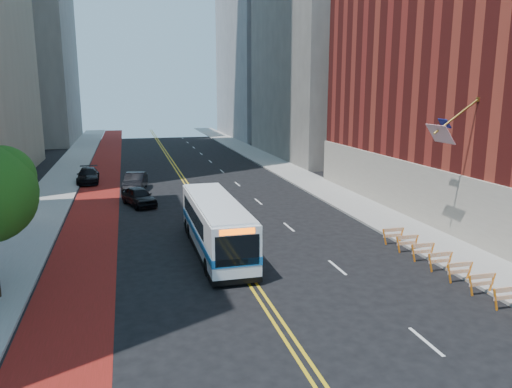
{
  "coord_description": "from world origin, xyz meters",
  "views": [
    {
      "loc": [
        -5.46,
        -16.67,
        9.08
      ],
      "look_at": [
        0.96,
        8.0,
        3.7
      ],
      "focal_mm": 35.0,
      "sensor_mm": 36.0,
      "label": 1
    }
  ],
  "objects_px": {
    "transit_bus": "(216,225)",
    "car_b": "(135,182)",
    "car_a": "(139,196)",
    "car_c": "(88,176)"
  },
  "relations": [
    {
      "from": "car_b",
      "to": "transit_bus",
      "type": "bearing_deg",
      "value": -68.4
    },
    {
      "from": "car_a",
      "to": "car_b",
      "type": "bearing_deg",
      "value": 72.59
    },
    {
      "from": "transit_bus",
      "to": "car_a",
      "type": "distance_m",
      "value": 13.41
    },
    {
      "from": "transit_bus",
      "to": "car_b",
      "type": "height_order",
      "value": "transit_bus"
    },
    {
      "from": "car_b",
      "to": "car_a",
      "type": "bearing_deg",
      "value": -78.99
    },
    {
      "from": "car_c",
      "to": "car_a",
      "type": "bearing_deg",
      "value": -69.3
    },
    {
      "from": "transit_bus",
      "to": "car_c",
      "type": "bearing_deg",
      "value": 109.04
    },
    {
      "from": "car_a",
      "to": "car_c",
      "type": "relative_size",
      "value": 0.87
    },
    {
      "from": "transit_bus",
      "to": "car_a",
      "type": "relative_size",
      "value": 2.53
    },
    {
      "from": "car_a",
      "to": "car_b",
      "type": "xyz_separation_m",
      "value": [
        -0.16,
        6.31,
        0.06
      ]
    }
  ]
}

